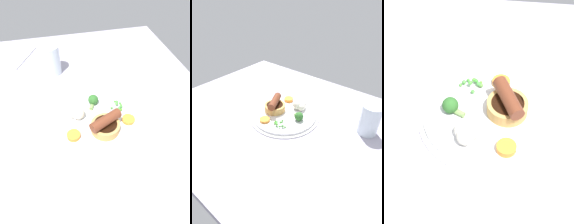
% 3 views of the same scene
% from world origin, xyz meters
% --- Properties ---
extents(dining_table, '(1.10, 0.80, 0.03)m').
position_xyz_m(dining_table, '(0.00, 0.00, 0.01)').
color(dining_table, '#9E99AD').
rests_on(dining_table, ground).
extents(dinner_plate, '(0.27, 0.27, 0.01)m').
position_xyz_m(dinner_plate, '(-0.05, 0.01, 0.04)').
color(dinner_plate, silver).
rests_on(dinner_plate, dining_table).
extents(sausage_pudding, '(0.08, 0.10, 0.06)m').
position_xyz_m(sausage_pudding, '(-0.09, 0.01, 0.07)').
color(sausage_pudding, tan).
rests_on(sausage_pudding, dinner_plate).
extents(pea_pile, '(0.05, 0.04, 0.02)m').
position_xyz_m(pea_pile, '(-0.01, -0.06, 0.05)').
color(pea_pile, '#57933E').
rests_on(pea_pile, dinner_plate).
extents(broccoli_floret_near, '(0.05, 0.04, 0.03)m').
position_xyz_m(broccoli_floret_near, '(0.02, 0.02, 0.06)').
color(broccoli_floret_near, '#2D6628').
rests_on(broccoli_floret_near, dinner_plate).
extents(cauliflower_floret, '(0.05, 0.05, 0.04)m').
position_xyz_m(cauliflower_floret, '(-0.02, 0.08, 0.06)').
color(cauliflower_floret, silver).
rests_on(cauliflower_floret, dinner_plate).
extents(carrot_slice_0, '(0.05, 0.05, 0.01)m').
position_xyz_m(carrot_slice_0, '(-0.09, 0.10, 0.05)').
color(carrot_slice_0, orange).
rests_on(carrot_slice_0, dinner_plate).
extents(carrot_slice_3, '(0.05, 0.05, 0.01)m').
position_xyz_m(carrot_slice_3, '(-0.07, -0.07, 0.05)').
color(carrot_slice_3, orange).
rests_on(carrot_slice_3, dinner_plate).
extents(fork, '(0.17, 0.10, 0.01)m').
position_xyz_m(fork, '(0.38, 0.24, 0.03)').
color(fork, silver).
rests_on(fork, dining_table).
extents(drinking_glass, '(0.07, 0.07, 0.11)m').
position_xyz_m(drinking_glass, '(0.25, 0.13, 0.09)').
color(drinking_glass, silver).
rests_on(drinking_glass, dining_table).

